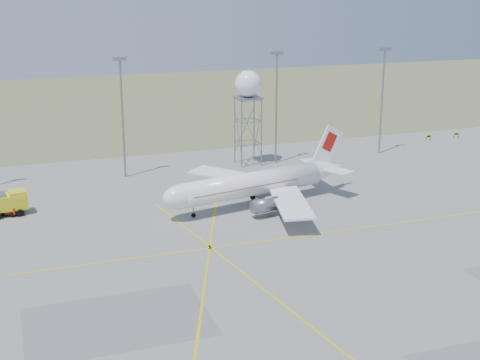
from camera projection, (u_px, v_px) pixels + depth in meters
name	position (u px, v px, depth m)	size (l,w,h in m)	color
grass_strip	(113.00, 104.00, 185.32)	(400.00, 120.00, 0.03)	#5F6C3B
mast_b	(122.00, 108.00, 111.82)	(2.20, 0.50, 20.50)	gray
mast_c	(276.00, 98.00, 120.83)	(2.20, 0.50, 20.50)	gray
mast_d	(382.00, 92.00, 127.90)	(2.20, 0.50, 20.50)	gray
taxi_sign_near	(429.00, 136.00, 141.50)	(1.60, 0.17, 1.20)	black
taxi_sign_far	(456.00, 134.00, 143.75)	(1.60, 0.17, 1.20)	black
airliner_main	(255.00, 184.00, 99.61)	(31.61, 30.22, 10.82)	white
radar_tower	(248.00, 112.00, 120.54)	(4.76, 4.76, 17.24)	gray
baggage_tug	(9.00, 210.00, 95.95)	(2.90, 2.80, 1.89)	#AE270C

